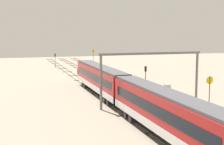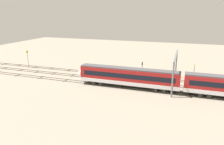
# 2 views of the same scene
# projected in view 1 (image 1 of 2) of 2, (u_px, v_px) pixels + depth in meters

# --- Properties ---
(ground_plane) EXTENTS (158.89, 158.89, 0.00)m
(ground_plane) POSITION_uv_depth(u_px,v_px,m) (117.00, 88.00, 63.35)
(ground_plane) COLOR gray
(track_near_foreground) EXTENTS (142.89, 2.40, 0.16)m
(track_near_foreground) POSITION_uv_depth(u_px,v_px,m) (140.00, 87.00, 64.74)
(track_near_foreground) COLOR #59544C
(track_near_foreground) RESTS_ON ground
(track_second_near) EXTENTS (142.89, 2.40, 0.16)m
(track_second_near) POSITION_uv_depth(u_px,v_px,m) (117.00, 88.00, 63.34)
(track_second_near) COLOR #59544C
(track_second_near) RESTS_ON ground
(track_with_train) EXTENTS (142.89, 2.40, 0.16)m
(track_with_train) POSITION_uv_depth(u_px,v_px,m) (93.00, 89.00, 61.93)
(track_with_train) COLOR #59544C
(track_with_train) RESTS_ON ground
(train) EXTENTS (75.20, 3.24, 4.80)m
(train) POSITION_uv_depth(u_px,v_px,m) (163.00, 113.00, 33.54)
(train) COLOR maroon
(train) RESTS_ON ground
(overhead_gantry) EXTENTS (0.40, 15.62, 7.88)m
(overhead_gantry) POSITION_uv_depth(u_px,v_px,m) (151.00, 66.00, 47.59)
(overhead_gantry) COLOR slate
(overhead_gantry) RESTS_ON ground
(speed_sign_near_foreground) EXTENTS (0.14, 0.88, 5.84)m
(speed_sign_near_foreground) POSITION_uv_depth(u_px,v_px,m) (93.00, 57.00, 92.61)
(speed_sign_near_foreground) COLOR #4C4C51
(speed_sign_near_foreground) RESTS_ON ground
(speed_sign_mid_trackside) EXTENTS (0.14, 1.08, 4.74)m
(speed_sign_mid_trackside) POSITION_uv_depth(u_px,v_px,m) (210.00, 87.00, 45.41)
(speed_sign_mid_trackside) COLOR #4C4C51
(speed_sign_mid_trackside) RESTS_ON ground
(signal_light_trackside_approach) EXTENTS (0.31, 0.32, 4.89)m
(signal_light_trackside_approach) POSITION_uv_depth(u_px,v_px,m) (145.00, 76.00, 56.86)
(signal_light_trackside_approach) COLOR #4C4C51
(signal_light_trackside_approach) RESTS_ON ground
(signal_light_trackside_departure) EXTENTS (0.31, 0.32, 4.22)m
(signal_light_trackside_departure) POSITION_uv_depth(u_px,v_px,m) (55.00, 58.00, 97.75)
(signal_light_trackside_departure) COLOR #4C4C51
(signal_light_trackside_departure) RESTS_ON ground
(relay_cabinet) EXTENTS (1.39, 0.72, 1.49)m
(relay_cabinet) POSITION_uv_depth(u_px,v_px,m) (167.00, 88.00, 58.98)
(relay_cabinet) COLOR #B2B7BC
(relay_cabinet) RESTS_ON ground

